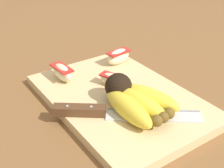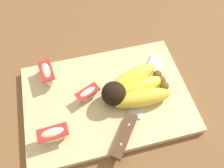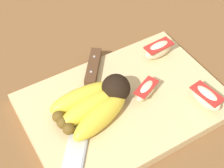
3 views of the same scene
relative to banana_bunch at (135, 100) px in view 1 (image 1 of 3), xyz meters
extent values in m
plane|color=brown|center=(-0.05, 0.01, -0.04)|extent=(6.00, 6.00, 0.00)
cube|color=#DBBC84|center=(-0.06, 0.00, -0.03)|extent=(0.38, 0.26, 0.02)
sphere|color=black|center=(-0.05, -0.01, 0.01)|extent=(0.06, 0.06, 0.06)
ellipsoid|color=yellow|center=(0.01, -0.03, 0.00)|extent=(0.14, 0.04, 0.04)
sphere|color=brown|center=(0.07, -0.01, 0.00)|extent=(0.02, 0.02, 0.02)
ellipsoid|color=yellow|center=(0.01, 0.00, 0.00)|extent=(0.14, 0.06, 0.04)
sphere|color=brown|center=(0.07, 0.01, 0.00)|extent=(0.02, 0.02, 0.02)
ellipsoid|color=yellow|center=(0.01, 0.03, 0.00)|extent=(0.14, 0.08, 0.04)
sphere|color=brown|center=(0.07, 0.02, 0.00)|extent=(0.02, 0.02, 0.02)
cube|color=silver|center=(0.04, 0.01, -0.02)|extent=(0.14, 0.17, 0.00)
cube|color=#99999E|center=(0.03, 0.02, -0.02)|extent=(0.11, 0.14, 0.00)
cube|color=#51331E|center=(-0.05, -0.10, -0.01)|extent=(0.08, 0.09, 0.02)
cylinder|color=#B2B2B7|center=(-0.06, -0.11, 0.00)|extent=(0.01, 0.01, 0.00)
cylinder|color=#B2B2B7|center=(-0.03, -0.08, 0.00)|extent=(0.01, 0.01, 0.00)
ellipsoid|color=beige|center=(-0.10, 0.02, -0.01)|extent=(0.06, 0.05, 0.03)
cube|color=red|center=(-0.10, 0.02, 0.00)|extent=(0.06, 0.04, 0.00)
ellipsoid|color=beige|center=(-0.19, -0.06, 0.00)|extent=(0.07, 0.03, 0.04)
cube|color=red|center=(-0.19, -0.06, 0.01)|extent=(0.06, 0.03, 0.00)
ellipsoid|color=beige|center=(-0.18, 0.09, 0.00)|extent=(0.04, 0.07, 0.04)
cube|color=red|center=(-0.18, 0.09, 0.01)|extent=(0.04, 0.06, 0.00)
camera|label=1|loc=(0.38, -0.32, 0.32)|focal=49.08mm
camera|label=2|loc=(-0.11, -0.25, 0.45)|focal=37.43mm
camera|label=3|loc=(0.17, 0.35, 0.49)|focal=54.62mm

